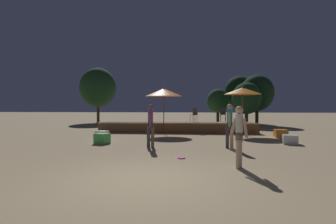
{
  "coord_description": "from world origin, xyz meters",
  "views": [
    {
      "loc": [
        1.04,
        -5.78,
        1.67
      ],
      "look_at": [
        0.0,
        5.57,
        1.4
      ],
      "focal_mm": 28.0,
      "sensor_mm": 36.0,
      "label": 1
    }
  ],
  "objects_px": {
    "cube_seat_2": "(281,134)",
    "person_2": "(150,124)",
    "background_tree_0": "(218,101)",
    "bistro_chair_1": "(194,113)",
    "background_tree_3": "(247,98)",
    "cube_seat_0": "(102,135)",
    "cube_seat_3": "(290,139)",
    "person_3": "(230,124)",
    "background_tree_2": "(257,93)",
    "background_tree_4": "(239,92)",
    "patio_umbrella_0": "(242,91)",
    "background_tree_1": "(98,88)",
    "person_0": "(239,135)",
    "bistro_chair_0": "(223,113)",
    "cube_seat_1": "(102,138)",
    "patio_umbrella_1": "(164,92)",
    "frisbee_disc": "(181,158)"
  },
  "relations": [
    {
      "from": "cube_seat_1",
      "to": "bistro_chair_0",
      "type": "distance_m",
      "value": 8.52
    },
    {
      "from": "background_tree_1",
      "to": "background_tree_2",
      "type": "height_order",
      "value": "background_tree_1"
    },
    {
      "from": "cube_seat_1",
      "to": "background_tree_0",
      "type": "relative_size",
      "value": 0.21
    },
    {
      "from": "bistro_chair_0",
      "to": "background_tree_4",
      "type": "height_order",
      "value": "background_tree_4"
    },
    {
      "from": "cube_seat_2",
      "to": "background_tree_3",
      "type": "relative_size",
      "value": 0.18
    },
    {
      "from": "cube_seat_3",
      "to": "person_3",
      "type": "distance_m",
      "value": 3.25
    },
    {
      "from": "cube_seat_0",
      "to": "cube_seat_3",
      "type": "height_order",
      "value": "cube_seat_0"
    },
    {
      "from": "patio_umbrella_0",
      "to": "person_3",
      "type": "xyz_separation_m",
      "value": [
        -1.45,
        -5.19,
        -1.59
      ]
    },
    {
      "from": "patio_umbrella_0",
      "to": "bistro_chair_0",
      "type": "relative_size",
      "value": 3.12
    },
    {
      "from": "cube_seat_1",
      "to": "cube_seat_2",
      "type": "xyz_separation_m",
      "value": [
        8.6,
        2.95,
        -0.01
      ]
    },
    {
      "from": "patio_umbrella_1",
      "to": "background_tree_0",
      "type": "xyz_separation_m",
      "value": [
        4.11,
        9.54,
        -0.36
      ]
    },
    {
      "from": "cube_seat_1",
      "to": "person_0",
      "type": "xyz_separation_m",
      "value": [
        5.21,
        -4.12,
        0.66
      ]
    },
    {
      "from": "person_3",
      "to": "bistro_chair_0",
      "type": "relative_size",
      "value": 1.93
    },
    {
      "from": "person_3",
      "to": "bistro_chair_1",
      "type": "xyz_separation_m",
      "value": [
        -1.32,
        6.11,
        0.26
      ]
    },
    {
      "from": "background_tree_2",
      "to": "background_tree_4",
      "type": "bearing_deg",
      "value": 107.53
    },
    {
      "from": "bistro_chair_0",
      "to": "bistro_chair_1",
      "type": "height_order",
      "value": "same"
    },
    {
      "from": "patio_umbrella_1",
      "to": "person_3",
      "type": "distance_m",
      "value": 6.18
    },
    {
      "from": "cube_seat_1",
      "to": "background_tree_4",
      "type": "relative_size",
      "value": 0.15
    },
    {
      "from": "bistro_chair_1",
      "to": "background_tree_2",
      "type": "bearing_deg",
      "value": 86.16
    },
    {
      "from": "patio_umbrella_1",
      "to": "cube_seat_2",
      "type": "relative_size",
      "value": 4.4
    },
    {
      "from": "cube_seat_3",
      "to": "background_tree_4",
      "type": "bearing_deg",
      "value": 88.44
    },
    {
      "from": "patio_umbrella_0",
      "to": "cube_seat_1",
      "type": "bearing_deg",
      "value": -147.68
    },
    {
      "from": "frisbee_disc",
      "to": "background_tree_0",
      "type": "distance_m",
      "value": 17.13
    },
    {
      "from": "background_tree_2",
      "to": "bistro_chair_0",
      "type": "bearing_deg",
      "value": -120.28
    },
    {
      "from": "background_tree_1",
      "to": "person_0",
      "type": "bearing_deg",
      "value": -59.97
    },
    {
      "from": "cube_seat_2",
      "to": "person_2",
      "type": "height_order",
      "value": "person_2"
    },
    {
      "from": "cube_seat_2",
      "to": "background_tree_0",
      "type": "bearing_deg",
      "value": 101.48
    },
    {
      "from": "cube_seat_2",
      "to": "person_2",
      "type": "bearing_deg",
      "value": -148.6
    },
    {
      "from": "background_tree_4",
      "to": "cube_seat_0",
      "type": "bearing_deg",
      "value": -122.88
    },
    {
      "from": "cube_seat_3",
      "to": "cube_seat_2",
      "type": "bearing_deg",
      "value": 81.1
    },
    {
      "from": "bistro_chair_0",
      "to": "background_tree_0",
      "type": "bearing_deg",
      "value": 89.44
    },
    {
      "from": "background_tree_0",
      "to": "patio_umbrella_1",
      "type": "bearing_deg",
      "value": -113.33
    },
    {
      "from": "person_3",
      "to": "background_tree_2",
      "type": "bearing_deg",
      "value": -95.19
    },
    {
      "from": "person_3",
      "to": "person_2",
      "type": "bearing_deg",
      "value": 13.58
    },
    {
      "from": "bistro_chair_0",
      "to": "frisbee_disc",
      "type": "xyz_separation_m",
      "value": [
        -2.34,
        -8.97,
        -1.18
      ]
    },
    {
      "from": "person_0",
      "to": "person_2",
      "type": "distance_m",
      "value": 4.35
    },
    {
      "from": "cube_seat_3",
      "to": "background_tree_1",
      "type": "xyz_separation_m",
      "value": [
        -13.69,
        13.72,
        3.3
      ]
    },
    {
      "from": "background_tree_0",
      "to": "bistro_chair_0",
      "type": "bearing_deg",
      "value": -93.15
    },
    {
      "from": "bistro_chair_1",
      "to": "background_tree_3",
      "type": "height_order",
      "value": "background_tree_3"
    },
    {
      "from": "cube_seat_3",
      "to": "person_2",
      "type": "relative_size",
      "value": 0.41
    },
    {
      "from": "cube_seat_2",
      "to": "cube_seat_0",
      "type": "bearing_deg",
      "value": -169.54
    },
    {
      "from": "patio_umbrella_1",
      "to": "background_tree_0",
      "type": "bearing_deg",
      "value": 66.67
    },
    {
      "from": "cube_seat_1",
      "to": "bistro_chair_0",
      "type": "height_order",
      "value": "bistro_chair_0"
    },
    {
      "from": "cube_seat_2",
      "to": "background_tree_0",
      "type": "xyz_separation_m",
      "value": [
        -2.2,
        10.85,
        1.89
      ]
    },
    {
      "from": "cube_seat_0",
      "to": "background_tree_3",
      "type": "bearing_deg",
      "value": 47.03
    },
    {
      "from": "person_3",
      "to": "background_tree_3",
      "type": "relative_size",
      "value": 0.48
    },
    {
      "from": "cube_seat_3",
      "to": "person_2",
      "type": "bearing_deg",
      "value": -165.71
    },
    {
      "from": "bistro_chair_1",
      "to": "cube_seat_1",
      "type": "bearing_deg",
      "value": -93.45
    },
    {
      "from": "patio_umbrella_1",
      "to": "cube_seat_3",
      "type": "distance_m",
      "value": 7.34
    },
    {
      "from": "background_tree_3",
      "to": "background_tree_4",
      "type": "bearing_deg",
      "value": 87.38
    }
  ]
}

